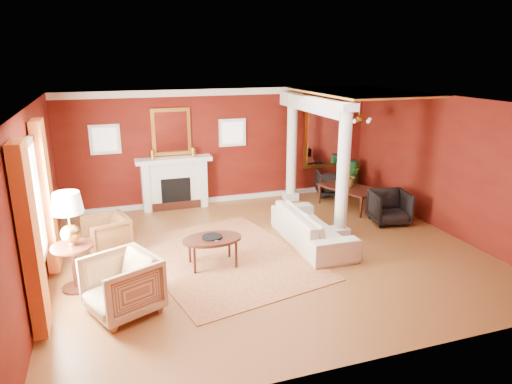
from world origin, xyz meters
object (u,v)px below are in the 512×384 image
object	(u,v)px
sofa	(312,222)
armchair_stripe	(122,283)
side_table	(70,224)
armchair_leopard	(107,233)
dining_table	(350,191)
coffee_table	(212,240)

from	to	relation	value
sofa	armchair_stripe	xyz separation A→B (m)	(-3.78, -1.49, 0.02)
side_table	armchair_leopard	bearing A→B (deg)	69.10
dining_table	coffee_table	bearing A→B (deg)	99.12
armchair_leopard	dining_table	bearing A→B (deg)	83.53
side_table	sofa	bearing A→B (deg)	6.41
sofa	armchair_leopard	size ratio (longest dim) A/B	2.93
sofa	armchair_leopard	distance (m)	4.05
sofa	dining_table	xyz separation A→B (m)	(1.89, 1.78, -0.04)
coffee_table	dining_table	distance (m)	4.58
armchair_leopard	dining_table	size ratio (longest dim) A/B	0.53
sofa	armchair_stripe	size ratio (longest dim) A/B	2.44
armchair_stripe	coffee_table	size ratio (longest dim) A/B	0.90
armchair_leopard	armchair_stripe	distance (m)	2.35
sofa	side_table	xyz separation A→B (m)	(-4.47, -0.50, 0.67)
sofa	side_table	bearing A→B (deg)	97.35
coffee_table	side_table	xyz separation A→B (m)	(-2.32, -0.13, 0.64)
armchair_stripe	side_table	distance (m)	1.37
armchair_leopard	coffee_table	size ratio (longest dim) A/B	0.75
coffee_table	dining_table	bearing A→B (deg)	28.07
sofa	coffee_table	bearing A→B (deg)	100.74
armchair_leopard	coffee_table	xyz separation A→B (m)	(1.80, -1.22, 0.09)
sofa	coffee_table	size ratio (longest dim) A/B	2.20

